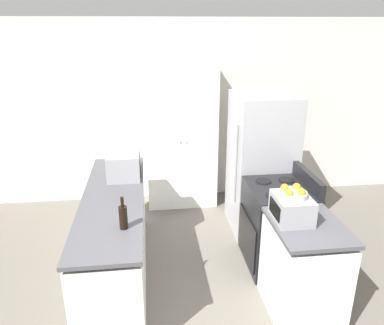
% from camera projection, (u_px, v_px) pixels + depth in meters
% --- Properties ---
extents(wall_back, '(7.00, 0.06, 2.60)m').
position_uv_depth(wall_back, '(180.00, 112.00, 5.44)').
color(wall_back, silver).
rests_on(wall_back, ground_plane).
extents(counter_left, '(0.60, 2.26, 0.91)m').
position_uv_depth(counter_left, '(116.00, 238.00, 3.86)').
color(counter_left, silver).
rests_on(counter_left, ground_plane).
extents(counter_right, '(0.60, 0.74, 0.91)m').
position_uv_depth(counter_right, '(303.00, 271.00, 3.35)').
color(counter_right, silver).
rests_on(counter_right, ground_plane).
extents(pantry_cabinet, '(0.98, 0.50, 2.04)m').
position_uv_depth(pantry_cabinet, '(181.00, 136.00, 5.27)').
color(pantry_cabinet, white).
rests_on(pantry_cabinet, ground_plane).
extents(stove, '(0.66, 0.74, 1.07)m').
position_uv_depth(stove, '(277.00, 225.00, 4.05)').
color(stove, black).
rests_on(stove, ground_plane).
extents(refrigerator, '(0.74, 0.79, 1.74)m').
position_uv_depth(refrigerator, '(261.00, 164.00, 4.66)').
color(refrigerator, '#A3A3A8').
rests_on(refrigerator, ground_plane).
extents(microwave, '(0.36, 0.49, 0.28)m').
position_uv_depth(microwave, '(124.00, 164.00, 4.16)').
color(microwave, '#939399').
rests_on(microwave, counter_left).
extents(wine_bottle, '(0.07, 0.07, 0.29)m').
position_uv_depth(wine_bottle, '(123.00, 217.00, 3.09)').
color(wine_bottle, black).
rests_on(wine_bottle, counter_left).
extents(toaster_oven, '(0.31, 0.36, 0.22)m').
position_uv_depth(toaster_oven, '(292.00, 208.00, 3.22)').
color(toaster_oven, '#939399').
rests_on(toaster_oven, counter_right).
extents(fruit_bowl, '(0.24, 0.24, 0.10)m').
position_uv_depth(fruit_bowl, '(293.00, 193.00, 3.16)').
color(fruit_bowl, silver).
rests_on(fruit_bowl, toaster_oven).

